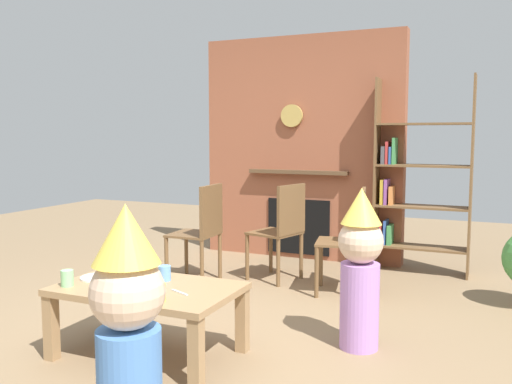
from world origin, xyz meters
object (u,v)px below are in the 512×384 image
Objects in this scene: dining_chair_left at (202,227)px; dining_chair_right at (352,234)px; paper_plate_front at (97,277)px; birthday_cake_slice at (127,289)px; coffee_table at (148,296)px; dining_chair_middle at (282,226)px; paper_cup_far_left at (156,285)px; paper_cup_far_right at (160,292)px; bookshelf at (414,183)px; paper_cup_center at (133,281)px; child_with_cone_hat at (128,331)px; paper_cup_near_right at (165,273)px; child_in_pink at (360,264)px; paper_cup_near_left at (67,278)px; paper_plate_rear at (145,275)px.

dining_chair_left is 1.34m from dining_chair_right.
birthday_cake_slice is (0.39, -0.21, 0.03)m from paper_plate_front.
dining_chair_right reaches higher than coffee_table.
coffee_table is 1.21× the size of dining_chair_right.
paper_cup_far_left is at bearing 105.39° from dining_chair_middle.
dining_chair_middle is (-0.10, 2.15, 0.02)m from paper_cup_far_right.
bookshelf is at bearing -125.96° from dining_chair_middle.
paper_plate_front is at bearing 166.91° from paper_cup_far_left.
paper_cup_center is at bearing 154.14° from paper_cup_far_right.
child_with_cone_hat reaches higher than dining_chair_middle.
child_with_cone_hat is at bearing -63.25° from paper_cup_near_right.
dining_chair_left is (-0.75, 1.81, 0.02)m from paper_cup_far_right.
dining_chair_middle reaches higher than paper_cup_center.
child_with_cone_hat reaches higher than coffee_table.
coffee_table is 5.10× the size of paper_plate_front.
child_in_pink is at bearing 21.83° from paper_plate_front.
paper_cup_center is 2.02m from dining_chair_middle.
child_with_cone_hat is at bearing -36.73° from paper_cup_near_left.
paper_plate_rear is at bearing 128.80° from coffee_table.
paper_cup_far_left is at bearing -5.53° from paper_cup_center.
paper_plate_front is at bearing -145.88° from paper_plate_rear.
coffee_table is 1.33m from child_in_pink.
coffee_table is 0.21m from paper_cup_far_left.
dining_chair_right is (0.86, 1.87, 0.02)m from paper_cup_center.
coffee_table is 0.18m from paper_cup_near_right.
paper_plate_rear is 0.23× the size of dining_chair_middle.
child_with_cone_hat is 1.70m from child_in_pink.
paper_cup_near_left is 2.20m from dining_chair_middle.
paper_cup_center is (-1.23, -2.85, -0.39)m from bookshelf.
paper_cup_far_right is (0.10, -0.12, 0.00)m from paper_cup_far_left.
paper_cup_near_left is 0.99× the size of birthday_cake_slice.
paper_cup_near_right is (0.47, 0.35, -0.00)m from paper_cup_near_left.
paper_plate_rear is at bearing 47.58° from dining_chair_right.
paper_plate_rear is at bearing 134.12° from paper_cup_far_left.
paper_cup_far_right reaches higher than paper_plate_rear.
paper_plate_front is 2.13× the size of birthday_cake_slice.
paper_cup_far_right is 2.08m from dining_chair_right.
dining_chair_left is at bearing -58.50° from child_in_pink.
birthday_cake_slice is 1.86m from dining_chair_left.
paper_plate_rear is (-0.11, 0.27, -0.04)m from paper_cup_center.
paper_cup_far_right is (0.24, -0.23, 0.12)m from coffee_table.
paper_plate_rear is at bearing -9.58° from child_in_pink.
bookshelf is at bearing 66.06° from paper_cup_near_right.
paper_cup_near_right is at bearing -113.94° from bookshelf.
paper_cup_near_right is 0.93× the size of paper_cup_center.
child_with_cone_hat is (-0.60, -3.73, -0.31)m from bookshelf.
child_with_cone_hat reaches higher than paper_cup_far_right.
child_with_cone_hat is (0.63, -0.88, 0.08)m from paper_cup_center.
dining_chair_left reaches higher than paper_plate_rear.
paper_cup_near_right is at bearing 16.97° from paper_plate_front.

